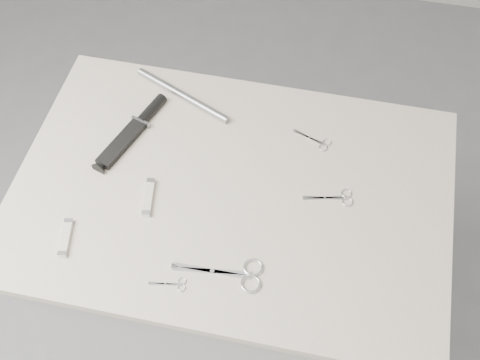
% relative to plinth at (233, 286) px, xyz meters
% --- Properties ---
extents(ground, '(4.00, 4.00, 0.01)m').
position_rel_plinth_xyz_m(ground, '(0.00, 0.00, -0.46)').
color(ground, gray).
rests_on(ground, ground).
extents(plinth, '(0.90, 0.60, 0.90)m').
position_rel_plinth_xyz_m(plinth, '(0.00, 0.00, 0.00)').
color(plinth, beige).
rests_on(plinth, ground).
extents(display_board, '(1.00, 0.70, 0.02)m').
position_rel_plinth_xyz_m(display_board, '(0.00, 0.00, 0.46)').
color(display_board, beige).
rests_on(display_board, plinth).
extents(large_shears, '(0.19, 0.08, 0.01)m').
position_rel_plinth_xyz_m(large_shears, '(0.06, -0.21, 0.47)').
color(large_shears, silver).
rests_on(large_shears, display_board).
extents(embroidery_scissors_a, '(0.11, 0.05, 0.00)m').
position_rel_plinth_xyz_m(embroidery_scissors_a, '(0.24, 0.03, 0.47)').
color(embroidery_scissors_a, silver).
rests_on(embroidery_scissors_a, display_board).
extents(embroidery_scissors_b, '(0.10, 0.06, 0.00)m').
position_rel_plinth_xyz_m(embroidery_scissors_b, '(0.17, 0.18, 0.47)').
color(embroidery_scissors_b, silver).
rests_on(embroidery_scissors_b, display_board).
extents(tiny_scissors, '(0.08, 0.03, 0.00)m').
position_rel_plinth_xyz_m(tiny_scissors, '(-0.07, -0.26, 0.47)').
color(tiny_scissors, silver).
rests_on(tiny_scissors, display_board).
extents(sheathed_knife, '(0.11, 0.25, 0.03)m').
position_rel_plinth_xyz_m(sheathed_knife, '(-0.27, 0.13, 0.48)').
color(sheathed_knife, black).
rests_on(sheathed_knife, display_board).
extents(pocket_knife_a, '(0.04, 0.10, 0.01)m').
position_rel_plinth_xyz_m(pocket_knife_a, '(-0.18, -0.06, 0.48)').
color(pocket_knife_a, silver).
rests_on(pocket_knife_a, display_board).
extents(pocket_knife_b, '(0.04, 0.10, 0.01)m').
position_rel_plinth_xyz_m(pocket_knife_b, '(-0.32, -0.20, 0.48)').
color(pocket_knife_b, silver).
rests_on(pocket_knife_b, display_board).
extents(metal_rail, '(0.27, 0.14, 0.02)m').
position_rel_plinth_xyz_m(metal_rail, '(-0.18, 0.26, 0.48)').
color(metal_rail, '#979BA0').
rests_on(metal_rail, display_board).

